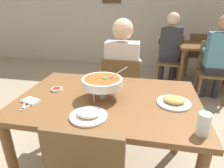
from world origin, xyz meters
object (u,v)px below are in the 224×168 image
at_px(diner_main, 122,70).
at_px(curry_bowl, 102,82).
at_px(chair_bg_right, 170,57).
at_px(chair_bg_middle, 212,67).
at_px(dining_table_far, 206,53).
at_px(chair_diner_main, 122,90).
at_px(rice_plate, 88,114).
at_px(drink_glass, 203,125).
at_px(appetizer_plate, 174,101).
at_px(sauce_dish, 57,89).
at_px(dining_table_main, 108,110).
at_px(chair_bg_corner, 198,53).
at_px(patron_bg_right, 170,45).
at_px(patron_bg_middle, 218,54).

distance_m(diner_main, curry_bowl, 0.81).
bearing_deg(chair_bg_right, chair_bg_middle, -40.29).
height_order(dining_table_far, chair_bg_right, chair_bg_right).
xyz_separation_m(chair_diner_main, chair_bg_right, (0.68, 1.64, 0.00)).
distance_m(rice_plate, drink_glass, 0.67).
bearing_deg(appetizer_plate, sauce_dish, 176.79).
relative_size(diner_main, appetizer_plate, 5.46).
bearing_deg(chair_bg_right, dining_table_main, -106.02).
bearing_deg(rice_plate, sauce_dish, 138.32).
xyz_separation_m(dining_table_main, diner_main, (0.00, 0.78, 0.07)).
distance_m(curry_bowl, chair_bg_right, 2.54).
bearing_deg(chair_bg_corner, curry_bowl, -114.42).
xyz_separation_m(chair_diner_main, diner_main, (0.00, 0.03, 0.24)).
bearing_deg(dining_table_far, rice_plate, -117.26).
distance_m(appetizer_plate, chair_bg_right, 2.42).
relative_size(diner_main, patron_bg_right, 1.00).
xyz_separation_m(dining_table_main, chair_bg_middle, (1.29, 1.87, -0.16)).
relative_size(curry_bowl, chair_bg_middle, 0.37).
relative_size(sauce_dish, drink_glass, 0.69).
bearing_deg(chair_bg_right, patron_bg_right, -127.60).
height_order(chair_bg_middle, patron_bg_middle, patron_bg_middle).
bearing_deg(drink_glass, patron_bg_middle, 71.70).
bearing_deg(curry_bowl, rice_plate, -94.95).
distance_m(appetizer_plate, chair_bg_middle, 2.06).
xyz_separation_m(appetizer_plate, chair_bg_middle, (0.81, 1.88, -0.29)).
distance_m(chair_bg_middle, patron_bg_middle, 0.26).
bearing_deg(patron_bg_right, appetizer_plate, -94.02).
bearing_deg(patron_bg_middle, chair_bg_corner, 91.33).
xyz_separation_m(chair_diner_main, curry_bowl, (-0.04, -0.76, 0.40)).
distance_m(chair_bg_middle, chair_bg_right, 0.79).
relative_size(rice_plate, patron_bg_right, 0.18).
relative_size(rice_plate, appetizer_plate, 1.00).
bearing_deg(patron_bg_right, chair_diner_main, -112.15).
bearing_deg(curry_bowl, dining_table_main, 23.16).
relative_size(chair_diner_main, chair_bg_right, 1.00).
height_order(dining_table_main, chair_diner_main, chair_diner_main).
relative_size(chair_diner_main, patron_bg_middle, 0.69).
xyz_separation_m(dining_table_main, drink_glass, (0.60, -0.34, 0.17)).
relative_size(drink_glass, chair_bg_corner, 0.14).
bearing_deg(appetizer_plate, drink_glass, -70.43).
distance_m(dining_table_main, drink_glass, 0.71).
distance_m(diner_main, appetizer_plate, 0.92).
distance_m(curry_bowl, sauce_dish, 0.43).
bearing_deg(dining_table_far, chair_diner_main, -129.05).
bearing_deg(chair_diner_main, dining_table_far, 50.95).
bearing_deg(appetizer_plate, rice_plate, -152.44).
distance_m(dining_table_main, patron_bg_right, 2.42).
xyz_separation_m(chair_diner_main, appetizer_plate, (0.48, -0.75, 0.29)).
height_order(curry_bowl, patron_bg_middle, patron_bg_middle).
bearing_deg(patron_bg_middle, diner_main, -142.67).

